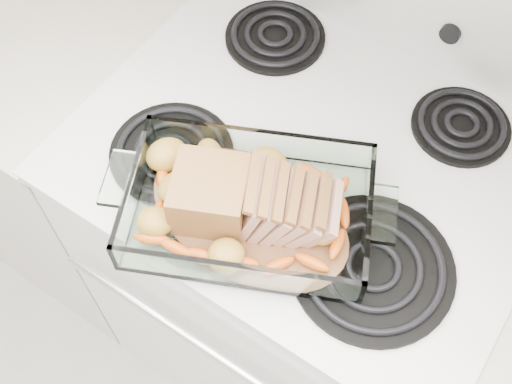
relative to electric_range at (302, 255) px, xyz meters
The scene contains 5 objects.
electric_range is the anchor object (origin of this frame).
counter_left 0.67m from the electric_range, behind, with size 0.58×0.68×0.93m.
baking_dish 0.52m from the electric_range, 93.81° to the right, with size 0.37×0.24×0.07m.
pork_roast 0.55m from the electric_range, 98.25° to the right, with size 0.25×0.11×0.09m.
roast_vegetables 0.52m from the electric_range, 96.09° to the right, with size 0.36×0.19×0.04m.
Camera 1 is at (0.27, 1.06, 1.82)m, focal length 45.00 mm.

